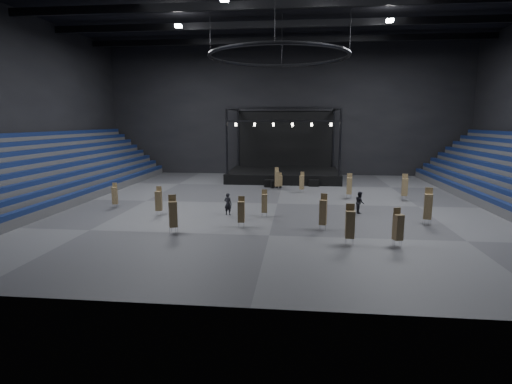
# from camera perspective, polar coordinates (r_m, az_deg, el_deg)

# --- Properties ---
(floor) EXTENTS (50.00, 50.00, 0.00)m
(floor) POSITION_cam_1_polar(r_m,az_deg,el_deg) (36.76, 3.08, -1.66)
(floor) COLOR #4C4C4F
(floor) RESTS_ON ground
(wall_back) EXTENTS (50.00, 0.20, 18.00)m
(wall_back) POSITION_cam_1_polar(r_m,az_deg,el_deg) (57.00, 4.28, 11.57)
(wall_back) COLOR black
(wall_back) RESTS_ON ground
(wall_front) EXTENTS (50.00, 0.20, 18.00)m
(wall_front) POSITION_cam_1_polar(r_m,az_deg,el_deg) (15.14, -0.88, 15.95)
(wall_front) COLOR black
(wall_front) RESTS_ON ground
(wall_left) EXTENTS (0.20, 42.00, 18.00)m
(wall_left) POSITION_cam_1_polar(r_m,az_deg,el_deg) (44.87, -31.27, 10.60)
(wall_left) COLOR black
(wall_left) RESTS_ON ground
(bleachers_left) EXTENTS (7.20, 40.00, 6.40)m
(bleachers_left) POSITION_cam_1_polar(r_m,az_deg,el_deg) (44.01, -28.27, 1.38)
(bleachers_left) COLOR #474749
(bleachers_left) RESTS_ON floor
(stage) EXTENTS (14.00, 10.00, 9.20)m
(stage) POSITION_cam_1_polar(r_m,az_deg,el_deg) (52.56, 4.01, 3.46)
(stage) COLOR black
(stage) RESTS_ON floor
(truss_ring) EXTENTS (12.30, 12.30, 5.15)m
(truss_ring) POSITION_cam_1_polar(r_m,az_deg,el_deg) (36.42, 3.28, 18.80)
(truss_ring) COLOR black
(truss_ring) RESTS_ON ceiling
(roof_girders) EXTENTS (49.00, 30.35, 0.70)m
(roof_girders) POSITION_cam_1_polar(r_m,az_deg,el_deg) (37.30, 3.35, 25.19)
(roof_girders) COLOR black
(roof_girders) RESTS_ON ceiling
(flight_case_left) EXTENTS (1.31, 0.74, 0.84)m
(flight_case_left) POSITION_cam_1_polar(r_m,az_deg,el_deg) (45.95, 2.01, 1.24)
(flight_case_left) COLOR black
(flight_case_left) RESTS_ON floor
(flight_case_mid) EXTENTS (1.31, 0.91, 0.79)m
(flight_case_mid) POSITION_cam_1_polar(r_m,az_deg,el_deg) (45.44, 2.89, 1.10)
(flight_case_mid) COLOR black
(flight_case_mid) RESTS_ON floor
(flight_case_right) EXTENTS (1.20, 0.61, 0.79)m
(flight_case_right) POSITION_cam_1_polar(r_m,az_deg,el_deg) (46.82, 8.24, 1.28)
(flight_case_right) COLOR black
(flight_case_right) RESTS_ON floor
(chair_stack_0) EXTENTS (0.70, 0.70, 2.61)m
(chair_stack_0) POSITION_cam_1_polar(r_m,az_deg,el_deg) (27.36, -11.77, -3.01)
(chair_stack_0) COLOR silver
(chair_stack_0) RESTS_ON floor
(chair_stack_1) EXTENTS (0.57, 0.57, 2.46)m
(chair_stack_1) POSITION_cam_1_polar(r_m,az_deg,el_deg) (40.03, 13.18, 0.93)
(chair_stack_1) COLOR silver
(chair_stack_1) RESTS_ON floor
(chair_stack_2) EXTENTS (0.48, 0.48, 2.18)m
(chair_stack_2) POSITION_cam_1_polar(r_m,az_deg,el_deg) (31.39, 1.21, -1.55)
(chair_stack_2) COLOR silver
(chair_stack_2) RESTS_ON floor
(chair_stack_3) EXTENTS (0.60, 0.60, 2.52)m
(chair_stack_3) POSITION_cam_1_polar(r_m,az_deg,el_deg) (40.66, 20.47, 0.74)
(chair_stack_3) COLOR silver
(chair_stack_3) RESTS_ON floor
(chair_stack_4) EXTENTS (0.48, 0.48, 2.23)m
(chair_stack_4) POSITION_cam_1_polar(r_m,az_deg,el_deg) (28.32, -2.12, -2.76)
(chair_stack_4) COLOR silver
(chair_stack_4) RESTS_ON floor
(chair_stack_5) EXTENTS (0.55, 0.55, 2.54)m
(chair_stack_5) POSITION_cam_1_polar(r_m,az_deg,el_deg) (24.94, 13.28, -4.42)
(chair_stack_5) COLOR silver
(chair_stack_5) RESTS_ON floor
(chair_stack_6) EXTENTS (0.63, 0.63, 2.35)m
(chair_stack_6) POSITION_cam_1_polar(r_m,az_deg,el_deg) (25.48, 19.62, -4.66)
(chair_stack_6) COLOR silver
(chair_stack_6) RESTS_ON floor
(chair_stack_7) EXTENTS (0.57, 0.57, 2.55)m
(chair_stack_7) POSITION_cam_1_polar(r_m,az_deg,el_deg) (27.96, 9.57, -2.78)
(chair_stack_7) COLOR silver
(chair_stack_7) RESTS_ON floor
(chair_stack_8) EXTENTS (0.52, 0.52, 2.47)m
(chair_stack_8) POSITION_cam_1_polar(r_m,az_deg,el_deg) (44.17, 3.00, 1.97)
(chair_stack_8) COLOR silver
(chair_stack_8) RESTS_ON floor
(chair_stack_9) EXTENTS (0.66, 0.66, 2.74)m
(chair_stack_9) POSITION_cam_1_polar(r_m,az_deg,el_deg) (31.47, 23.36, -1.83)
(chair_stack_9) COLOR silver
(chair_stack_9) RESTS_ON floor
(chair_stack_10) EXTENTS (0.51, 0.51, 1.82)m
(chair_stack_10) POSITION_cam_1_polar(r_m,az_deg,el_deg) (44.47, 3.47, 1.66)
(chair_stack_10) COLOR silver
(chair_stack_10) RESTS_ON floor
(chair_stack_11) EXTENTS (0.52, 0.52, 2.19)m
(chair_stack_11) POSITION_cam_1_polar(r_m,az_deg,el_deg) (42.55, 6.57, 1.44)
(chair_stack_11) COLOR silver
(chair_stack_11) RESTS_ON floor
(chair_stack_12) EXTENTS (0.47, 0.47, 2.33)m
(chair_stack_12) POSITION_cam_1_polar(r_m,az_deg,el_deg) (32.92, -13.74, -1.17)
(chair_stack_12) COLOR silver
(chair_stack_12) RESTS_ON floor
(chair_stack_13) EXTENTS (0.47, 0.47, 2.19)m
(chair_stack_13) POSITION_cam_1_polar(r_m,az_deg,el_deg) (36.81, -19.52, -0.42)
(chair_stack_13) COLOR silver
(chair_stack_13) RESTS_ON floor
(man_center) EXTENTS (0.75, 0.60, 1.79)m
(man_center) POSITION_cam_1_polar(r_m,az_deg,el_deg) (32.22, -4.02, -1.71)
(man_center) COLOR black
(man_center) RESTS_ON floor
(crew_member) EXTENTS (0.70, 0.88, 1.79)m
(crew_member) POSITION_cam_1_polar(r_m,az_deg,el_deg) (33.85, 14.62, -1.44)
(crew_member) COLOR black
(crew_member) RESTS_ON floor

